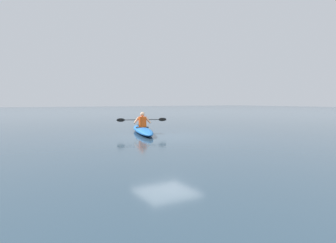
{
  "coord_description": "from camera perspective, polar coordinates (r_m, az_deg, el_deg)",
  "views": [
    {
      "loc": [
        6.19,
        10.52,
        1.5
      ],
      "look_at": [
        0.65,
        1.23,
        0.74
      ],
      "focal_mm": 30.12,
      "sensor_mm": 36.0,
      "label": 1
    }
  ],
  "objects": [
    {
      "name": "kayaker",
      "position": [
        13.52,
        -5.2,
        0.14
      ],
      "size": [
        2.33,
        0.78,
        0.71
      ],
      "color": "#E04C14",
      "rests_on": "kayak"
    },
    {
      "name": "kayak",
      "position": [
        13.56,
        -5.19,
        -1.72
      ],
      "size": [
        2.05,
        4.54,
        0.29
      ],
      "color": "#1959A5",
      "rests_on": "ground"
    },
    {
      "name": "ground_plane",
      "position": [
        12.29,
        -0.33,
        -3.0
      ],
      "size": [
        160.0,
        160.0,
        0.0
      ],
      "primitive_type": "plane",
      "color": "#283D4C"
    }
  ]
}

